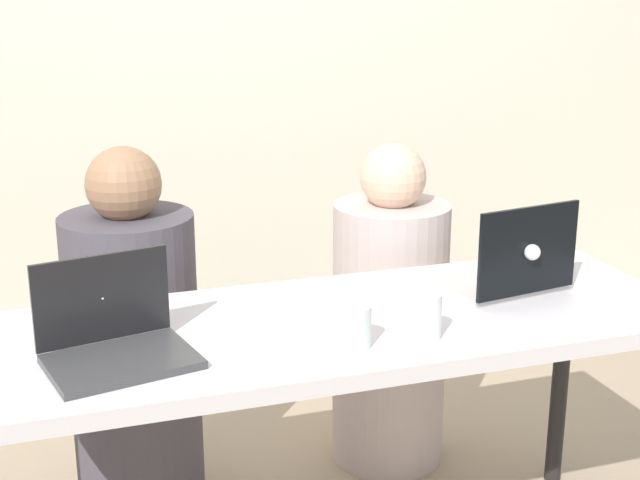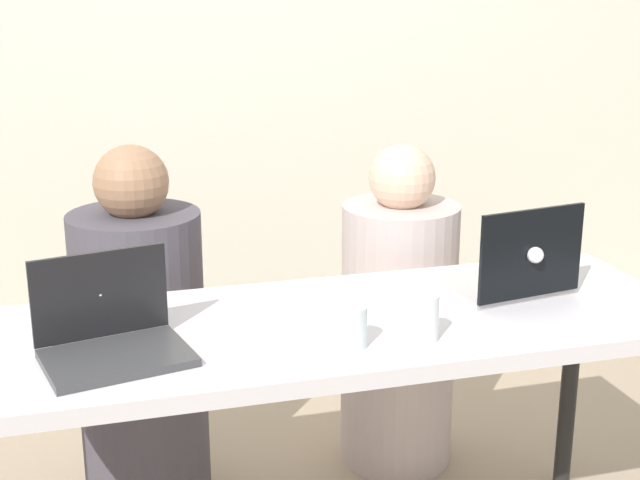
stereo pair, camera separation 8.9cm
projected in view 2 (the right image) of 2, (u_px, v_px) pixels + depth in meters
The scene contains 8 objects.
back_wall at pixel (216, 56), 3.34m from camera, with size 4.58×0.10×2.45m, color beige.
desk at pixel (327, 348), 2.12m from camera, with size 1.76×0.61×0.73m.
person_on_left at pixel (141, 347), 2.59m from camera, with size 0.44×0.44×1.07m.
person_on_right at pixel (398, 325), 2.80m from camera, with size 0.43×0.43×1.03m.
laptop_front_left at pixel (111, 335), 1.89m from camera, with size 0.34×0.28×0.21m.
laptop_back_right at pixel (510, 274), 2.26m from camera, with size 0.34×0.30×0.24m.
water_glass_center at pixel (352, 329), 1.94m from camera, with size 0.07×0.07×0.09m.
water_glass_right at pixel (424, 320), 1.98m from camera, with size 0.06×0.06×0.11m.
Camera 2 is at (-0.55, -1.88, 1.51)m, focal length 50.00 mm.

